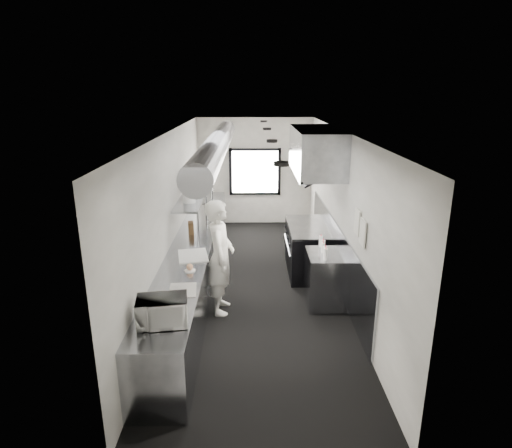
{
  "coord_description": "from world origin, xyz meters",
  "views": [
    {
      "loc": [
        -0.11,
        -7.34,
        3.49
      ],
      "look_at": [
        -0.02,
        -0.2,
        1.26
      ],
      "focal_mm": 30.47,
      "sensor_mm": 36.0,
      "label": 1
    }
  ],
  "objects_px": {
    "knife_block": "(191,228)",
    "squeeze_bottle_b": "(325,252)",
    "plate_stack_a": "(189,195)",
    "squeeze_bottle_c": "(323,248)",
    "range": "(309,248)",
    "squeeze_bottle_e": "(321,241)",
    "prep_counter": "(190,275)",
    "cutting_board": "(193,256)",
    "squeeze_bottle_a": "(326,254)",
    "bottle_station": "(326,279)",
    "line_cook": "(220,257)",
    "squeeze_bottle_d": "(323,246)",
    "small_plate": "(190,270)",
    "plate_stack_d": "(199,176)",
    "microwave": "(162,311)",
    "deli_tub_b": "(158,302)",
    "plate_stack_b": "(193,187)",
    "deli_tub_a": "(153,315)",
    "far_work_table": "(210,215)",
    "exhaust_hood": "(316,151)",
    "plate_stack_c": "(197,182)",
    "pass_shelf": "(196,193)"
  },
  "relations": [
    {
      "from": "squeeze_bottle_b",
      "to": "squeeze_bottle_e",
      "type": "relative_size",
      "value": 1.0
    },
    {
      "from": "small_plate",
      "to": "plate_stack_b",
      "type": "distance_m",
      "value": 2.26
    },
    {
      "from": "squeeze_bottle_a",
      "to": "plate_stack_a",
      "type": "bearing_deg",
      "value": 154.38
    },
    {
      "from": "microwave",
      "to": "deli_tub_b",
      "type": "height_order",
      "value": "microwave"
    },
    {
      "from": "far_work_table",
      "to": "line_cook",
      "type": "height_order",
      "value": "line_cook"
    },
    {
      "from": "cutting_board",
      "to": "squeeze_bottle_a",
      "type": "height_order",
      "value": "squeeze_bottle_a"
    },
    {
      "from": "range",
      "to": "far_work_table",
      "type": "distance_m",
      "value": 3.32
    },
    {
      "from": "deli_tub_a",
      "to": "squeeze_bottle_e",
      "type": "height_order",
      "value": "squeeze_bottle_e"
    },
    {
      "from": "small_plate",
      "to": "plate_stack_d",
      "type": "distance_m",
      "value": 3.14
    },
    {
      "from": "microwave",
      "to": "plate_stack_a",
      "type": "relative_size",
      "value": 2.01
    },
    {
      "from": "pass_shelf",
      "to": "bottle_station",
      "type": "relative_size",
      "value": 3.33
    },
    {
      "from": "far_work_table",
      "to": "deli_tub_b",
      "type": "xyz_separation_m",
      "value": [
        -0.13,
        -5.65,
        0.5
      ]
    },
    {
      "from": "exhaust_hood",
      "to": "range",
      "type": "height_order",
      "value": "exhaust_hood"
    },
    {
      "from": "line_cook",
      "to": "deli_tub_a",
      "type": "relative_size",
      "value": 12.02
    },
    {
      "from": "pass_shelf",
      "to": "plate_stack_d",
      "type": "relative_size",
      "value": 8.09
    },
    {
      "from": "squeeze_bottle_a",
      "to": "squeeze_bottle_d",
      "type": "bearing_deg",
      "value": 87.22
    },
    {
      "from": "exhaust_hood",
      "to": "plate_stack_c",
      "type": "distance_m",
      "value": 2.4
    },
    {
      "from": "deli_tub_b",
      "to": "far_work_table",
      "type": "bearing_deg",
      "value": 88.73
    },
    {
      "from": "exhaust_hood",
      "to": "microwave",
      "type": "distance_m",
      "value": 4.43
    },
    {
      "from": "small_plate",
      "to": "plate_stack_d",
      "type": "relative_size",
      "value": 0.45
    },
    {
      "from": "line_cook",
      "to": "squeeze_bottle_d",
      "type": "xyz_separation_m",
      "value": [
        1.69,
        0.31,
        0.07
      ]
    },
    {
      "from": "plate_stack_a",
      "to": "squeeze_bottle_c",
      "type": "relative_size",
      "value": 1.53
    },
    {
      "from": "bottle_station",
      "to": "plate_stack_d",
      "type": "bearing_deg",
      "value": 135.02
    },
    {
      "from": "range",
      "to": "squeeze_bottle_e",
      "type": "distance_m",
      "value": 1.18
    },
    {
      "from": "deli_tub_b",
      "to": "bottle_station",
      "type": "bearing_deg",
      "value": 35.83
    },
    {
      "from": "far_work_table",
      "to": "squeeze_bottle_d",
      "type": "relative_size",
      "value": 6.02
    },
    {
      "from": "prep_counter",
      "to": "plate_stack_a",
      "type": "bearing_deg",
      "value": 94.1
    },
    {
      "from": "squeeze_bottle_b",
      "to": "bottle_station",
      "type": "bearing_deg",
      "value": 67.51
    },
    {
      "from": "microwave",
      "to": "knife_block",
      "type": "bearing_deg",
      "value": 83.32
    },
    {
      "from": "prep_counter",
      "to": "plate_stack_b",
      "type": "height_order",
      "value": "plate_stack_b"
    },
    {
      "from": "deli_tub_a",
      "to": "squeeze_bottle_b",
      "type": "relative_size",
      "value": 0.79
    },
    {
      "from": "deli_tub_a",
      "to": "plate_stack_d",
      "type": "relative_size",
      "value": 0.42
    },
    {
      "from": "squeeze_bottle_a",
      "to": "squeeze_bottle_e",
      "type": "height_order",
      "value": "squeeze_bottle_e"
    },
    {
      "from": "knife_block",
      "to": "squeeze_bottle_c",
      "type": "xyz_separation_m",
      "value": [
        2.31,
        -1.05,
        -0.02
      ]
    },
    {
      "from": "microwave",
      "to": "knife_block",
      "type": "distance_m",
      "value": 3.28
    },
    {
      "from": "range",
      "to": "small_plate",
      "type": "relative_size",
      "value": 9.6
    },
    {
      "from": "microwave",
      "to": "squeeze_bottle_d",
      "type": "distance_m",
      "value": 3.19
    },
    {
      "from": "bottle_station",
      "to": "squeeze_bottle_d",
      "type": "relative_size",
      "value": 4.51
    },
    {
      "from": "exhaust_hood",
      "to": "squeeze_bottle_b",
      "type": "relative_size",
      "value": 11.16
    },
    {
      "from": "exhaust_hood",
      "to": "bottle_station",
      "type": "height_order",
      "value": "exhaust_hood"
    },
    {
      "from": "range",
      "to": "squeeze_bottle_b",
      "type": "bearing_deg",
      "value": -88.81
    },
    {
      "from": "plate_stack_a",
      "to": "bottle_station",
      "type": "bearing_deg",
      "value": -19.19
    },
    {
      "from": "far_work_table",
      "to": "plate_stack_a",
      "type": "xyz_separation_m",
      "value": [
        -0.04,
        -3.08,
        1.25
      ]
    },
    {
      "from": "far_work_table",
      "to": "plate_stack_d",
      "type": "bearing_deg",
      "value": -91.85
    },
    {
      "from": "squeeze_bottle_b",
      "to": "range",
      "type": "bearing_deg",
      "value": 91.19
    },
    {
      "from": "small_plate",
      "to": "squeeze_bottle_d",
      "type": "relative_size",
      "value": 0.84
    },
    {
      "from": "squeeze_bottle_b",
      "to": "squeeze_bottle_c",
      "type": "bearing_deg",
      "value": 87.89
    },
    {
      "from": "knife_block",
      "to": "squeeze_bottle_b",
      "type": "distance_m",
      "value": 2.64
    },
    {
      "from": "plate_stack_d",
      "to": "plate_stack_a",
      "type": "bearing_deg",
      "value": -89.78
    },
    {
      "from": "exhaust_hood",
      "to": "plate_stack_d",
      "type": "xyz_separation_m",
      "value": [
        -2.3,
        0.95,
        -0.64
      ]
    }
  ]
}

